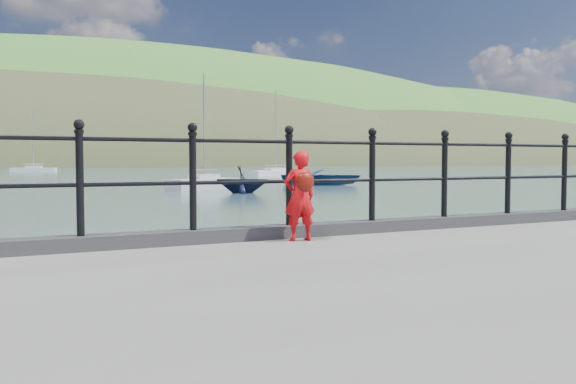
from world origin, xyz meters
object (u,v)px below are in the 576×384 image
sailboat_far (276,173)px  sailboat_near (204,184)px  launch_blue (321,177)px  launch_navy (243,179)px  child (300,195)px  railing (243,169)px  sailboat_deep (34,170)px

sailboat_far → sailboat_near: (-18.71, -28.04, -0.00)m
launch_blue → sailboat_far: sailboat_far is taller
sailboat_far → launch_blue: bearing=-125.8°
launch_navy → sailboat_near: size_ratio=0.39×
child → sailboat_far: (28.68, 60.42, -1.18)m
launch_blue → sailboat_near: bearing=141.9°
railing → sailboat_deep: (4.84, 99.04, -1.48)m
launch_blue → sailboat_near: sailboat_near is taller
sailboat_deep → sailboat_far: bearing=-39.1°
railing → sailboat_deep: size_ratio=1.82×
launch_navy → sailboat_far: size_ratio=0.29×
launch_blue → sailboat_far: 26.97m
child → sailboat_far: 66.89m
child → launch_navy: size_ratio=0.34×
child → launch_blue: (20.29, 34.79, -0.89)m
railing → launch_blue: size_ratio=2.97×
railing → sailboat_far: 66.82m
railing → launch_blue: 40.28m
sailboat_near → railing: bearing=-134.2°
launch_blue → launch_navy: launch_navy is taller
sailboat_near → child: bearing=-133.1°
child → sailboat_deep: sailboat_deep is taller
child → launch_blue: 40.28m
railing → launch_blue: (20.85, 34.44, -1.19)m
launch_blue → railing: bearing=-172.5°
child → sailboat_near: (9.96, 32.37, -1.19)m
launch_blue → launch_navy: (-9.91, -7.99, 0.17)m
child → sailboat_deep: 99.49m
railing → sailboat_near: sailboat_near is taller
child → sailboat_deep: (4.28, 99.39, -1.18)m
sailboat_far → sailboat_near: size_ratio=1.36×
sailboat_near → sailboat_deep: bearing=68.9°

